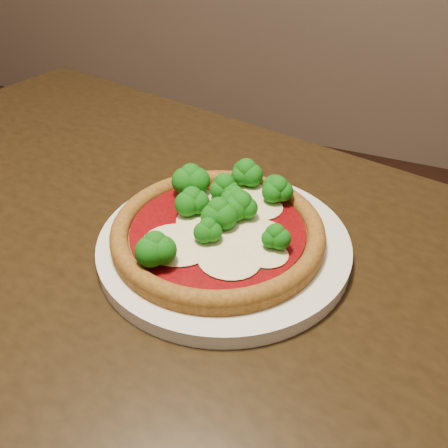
% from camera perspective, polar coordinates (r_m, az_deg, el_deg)
% --- Properties ---
extents(dining_table, '(1.39, 1.07, 0.75)m').
position_cam_1_polar(dining_table, '(0.65, -8.78, -12.17)').
color(dining_table, black).
rests_on(dining_table, floor).
extents(plate, '(0.30, 0.30, 0.02)m').
position_cam_1_polar(plate, '(0.60, 0.00, -2.37)').
color(plate, silver).
rests_on(plate, dining_table).
extents(pizza, '(0.25, 0.25, 0.06)m').
position_cam_1_polar(pizza, '(0.59, -0.57, 0.11)').
color(pizza, brown).
rests_on(pizza, plate).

